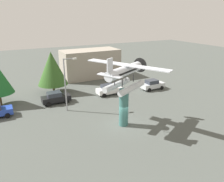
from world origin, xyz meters
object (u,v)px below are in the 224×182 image
(car_far_white, at_px, (109,89))
(storefront_building, at_px, (90,64))
(car_distant_silver, at_px, (152,85))
(display_pedestal, at_px, (124,108))
(floatplane_monument, at_px, (125,75))
(streetlight_primary, at_px, (67,81))
(tree_east, at_px, (52,68))
(car_mid_black, at_px, (56,98))

(car_far_white, xyz_separation_m, storefront_building, (1.49, 11.57, 1.99))
(car_far_white, xyz_separation_m, car_distant_silver, (8.09, -1.16, 0.00))
(display_pedestal, relative_size, floatplane_monument, 0.47)
(car_distant_silver, bearing_deg, streetlight_primary, -172.83)
(tree_east, bearing_deg, display_pedestal, -73.17)
(floatplane_monument, bearing_deg, car_mid_black, 90.07)
(display_pedestal, xyz_separation_m, car_mid_black, (-5.50, 10.71, -1.40))
(car_far_white, distance_m, storefront_building, 11.83)
(display_pedestal, height_order, streetlight_primary, streetlight_primary)
(tree_east, bearing_deg, car_mid_black, -100.02)
(car_mid_black, bearing_deg, car_distant_silver, -4.91)
(display_pedestal, relative_size, car_mid_black, 1.09)
(display_pedestal, height_order, storefront_building, storefront_building)
(car_far_white, relative_size, car_distant_silver, 1.00)
(storefront_building, bearing_deg, car_mid_black, -132.25)
(display_pedestal, height_order, car_mid_black, display_pedestal)
(car_mid_black, height_order, streetlight_primary, streetlight_primary)
(display_pedestal, xyz_separation_m, car_far_white, (3.26, 10.43, -1.40))
(display_pedestal, xyz_separation_m, streetlight_primary, (-4.62, 7.26, 1.99))
(streetlight_primary, height_order, storefront_building, streetlight_primary)
(car_mid_black, xyz_separation_m, car_far_white, (8.76, -0.28, 0.00))
(floatplane_monument, distance_m, storefront_building, 22.67)
(streetlight_primary, bearing_deg, car_far_white, 21.93)
(car_distant_silver, bearing_deg, car_far_white, 171.81)
(display_pedestal, distance_m, car_mid_black, 12.12)
(car_far_white, distance_m, streetlight_primary, 9.15)
(floatplane_monument, xyz_separation_m, car_mid_black, (-5.61, 10.65, -5.35))
(streetlight_primary, relative_size, storefront_building, 0.62)
(car_mid_black, height_order, storefront_building, storefront_building)
(car_far_white, distance_m, car_distant_silver, 8.18)
(car_distant_silver, bearing_deg, tree_east, 158.97)
(car_far_white, relative_size, tree_east, 0.60)
(tree_east, bearing_deg, storefront_building, 34.91)
(display_pedestal, height_order, floatplane_monument, floatplane_monument)
(car_mid_black, xyz_separation_m, storefront_building, (10.25, 11.29, 1.99))
(floatplane_monument, relative_size, car_far_white, 2.31)
(display_pedestal, distance_m, floatplane_monument, 3.95)
(car_mid_black, bearing_deg, storefront_building, 47.75)
(car_far_white, bearing_deg, floatplane_monument, -106.88)
(car_distant_silver, distance_m, storefront_building, 14.48)
(display_pedestal, relative_size, tree_east, 0.65)
(floatplane_monument, distance_m, streetlight_primary, 8.83)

